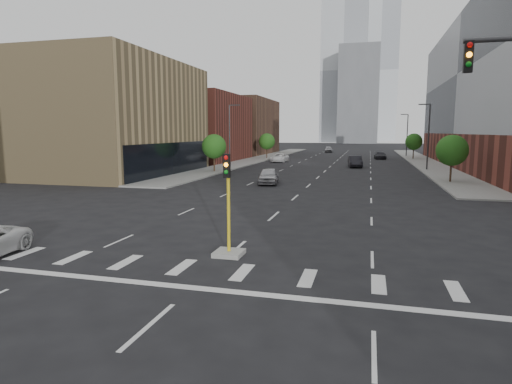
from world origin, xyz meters
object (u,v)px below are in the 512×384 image
at_px(car_deep_right, 380,155).
at_px(car_distant, 329,149).
at_px(car_far_left, 280,158).
at_px(car_near_left, 268,176).
at_px(median_traffic_signal, 229,234).
at_px(car_mid_right, 355,161).

relative_size(car_deep_right, car_distant, 1.04).
bearing_deg(car_distant, car_far_left, -104.15).
height_order(car_near_left, car_deep_right, car_near_left).
relative_size(median_traffic_signal, car_distant, 0.93).
distance_m(car_near_left, car_distant, 69.79).
bearing_deg(median_traffic_signal, car_near_left, 99.34).
relative_size(car_mid_right, car_distant, 1.10).
bearing_deg(median_traffic_signal, car_distant, 92.70).
bearing_deg(car_distant, car_deep_right, -70.66).
distance_m(median_traffic_signal, car_mid_right, 49.26).
relative_size(car_near_left, car_deep_right, 0.98).
xyz_separation_m(car_near_left, car_far_left, (-5.36, 31.61, -0.07)).
relative_size(car_near_left, car_mid_right, 0.93).
bearing_deg(car_distant, median_traffic_signal, -93.89).
height_order(car_near_left, car_distant, car_near_left).
bearing_deg(car_mid_right, median_traffic_signal, -101.20).
bearing_deg(car_mid_right, car_near_left, -115.46).
xyz_separation_m(median_traffic_signal, car_distant, (-4.49, 95.34, -0.17)).
distance_m(median_traffic_signal, car_deep_right, 70.45).
relative_size(car_near_left, car_distant, 1.02).
bearing_deg(car_near_left, car_far_left, 91.34).
bearing_deg(car_near_left, car_mid_right, 63.13).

